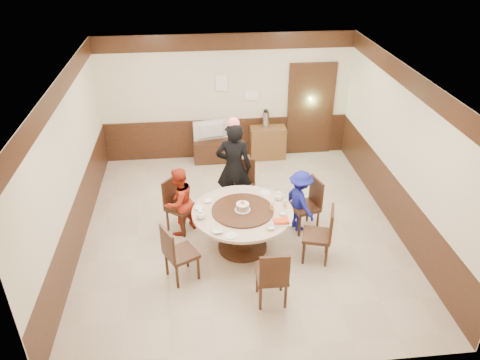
{
  "coord_description": "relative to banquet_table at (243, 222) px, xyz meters",
  "views": [
    {
      "loc": [
        -0.74,
        -6.8,
        4.96
      ],
      "look_at": [
        -0.03,
        -0.13,
        1.1
      ],
      "focal_mm": 35.0,
      "sensor_mm": 36.0,
      "label": 1
    }
  ],
  "objects": [
    {
      "name": "chair_0",
      "position": [
        1.17,
        0.46,
        -0.23
      ],
      "size": [
        0.55,
        0.54,
        0.97
      ],
      "rotation": [
        0.0,
        0.0,
        1.85
      ],
      "color": "#361D11",
      "rests_on": "ground"
    },
    {
      "name": "chair_5",
      "position": [
        1.17,
        -0.4,
        -0.23
      ],
      "size": [
        0.56,
        0.55,
        0.97
      ],
      "rotation": [
        0.0,
        0.0,
        7.56
      ],
      "color": "#361D11",
      "rests_on": "ground"
    },
    {
      "name": "notice_right",
      "position": [
        0.58,
        3.48,
        0.92
      ],
      "size": [
        0.3,
        0.0,
        0.22
      ],
      "primitive_type": "cube",
      "color": "white",
      "rests_on": "room"
    },
    {
      "name": "person_standing",
      "position": [
        -0.03,
        1.2,
        0.36
      ],
      "size": [
        0.71,
        0.53,
        1.79
      ],
      "primitive_type": "imported",
      "rotation": [
        0.0,
        0.0,
        2.98
      ],
      "color": "black",
      "rests_on": "ground"
    },
    {
      "name": "shrimp_platter",
      "position": [
        0.56,
        -0.41,
        0.24
      ],
      "size": [
        0.3,
        0.2,
        0.06
      ],
      "color": "white",
      "rests_on": "banquet_table"
    },
    {
      "name": "television",
      "position": [
        -0.32,
        3.28,
        0.2
      ],
      "size": [
        0.81,
        0.27,
        0.46
      ],
      "primitive_type": "imported",
      "rotation": [
        0.0,
        0.0,
        3.35
      ],
      "color": "gray",
      "rests_on": "tv_stand"
    },
    {
      "name": "side_cabinet",
      "position": [
        0.95,
        3.31,
        -0.16
      ],
      "size": [
        0.8,
        0.4,
        0.75
      ],
      "primitive_type": "cube",
      "color": "brown",
      "rests_on": "ground"
    },
    {
      "name": "bowl_1",
      "position": [
        0.37,
        -0.54,
        0.24
      ],
      "size": [
        0.13,
        0.13,
        0.04
      ],
      "primitive_type": "imported",
      "color": "white",
      "rests_on": "banquet_table"
    },
    {
      "name": "bowl_4",
      "position": [
        -0.69,
        0.13,
        0.23
      ],
      "size": [
        0.14,
        0.14,
        0.04
      ],
      "primitive_type": "imported",
      "color": "white",
      "rests_on": "banquet_table"
    },
    {
      "name": "thermos",
      "position": [
        0.88,
        3.31,
        0.41
      ],
      "size": [
        0.15,
        0.15,
        0.38
      ],
      "primitive_type": "cylinder",
      "color": "silver",
      "rests_on": "side_cabinet"
    },
    {
      "name": "bowl_2",
      "position": [
        -0.44,
        -0.53,
        0.24
      ],
      "size": [
        0.16,
        0.16,
        0.04
      ],
      "primitive_type": "imported",
      "color": "white",
      "rests_on": "banquet_table"
    },
    {
      "name": "chair_1",
      "position": [
        0.15,
        1.21,
        -0.23
      ],
      "size": [
        0.5,
        0.51,
        0.97
      ],
      "rotation": [
        0.0,
        0.0,
        3.0
      ],
      "color": "#361D11",
      "rests_on": "ground"
    },
    {
      "name": "teapot_right",
      "position": [
        0.64,
        0.28,
        0.28
      ],
      "size": [
        0.17,
        0.15,
        0.13
      ],
      "primitive_type": "ellipsoid",
      "color": "white",
      "rests_on": "banquet_table"
    },
    {
      "name": "birthday_cake",
      "position": [
        -0.0,
        -0.02,
        0.31
      ],
      "size": [
        0.26,
        0.26,
        0.18
      ],
      "color": "white",
      "rests_on": "banquet_table"
    },
    {
      "name": "saucer_far",
      "position": [
        0.45,
        0.5,
        0.22
      ],
      "size": [
        0.18,
        0.18,
        0.01
      ],
      "primitive_type": "cylinder",
      "color": "white",
      "rests_on": "banquet_table"
    },
    {
      "name": "chair_3",
      "position": [
        -1.02,
        -0.63,
        -0.23
      ],
      "size": [
        0.6,
        0.59,
        0.97
      ],
      "rotation": [
        0.0,
        0.0,
        5.19
      ],
      "color": "#361D11",
      "rests_on": "ground"
    },
    {
      "name": "saucer_near",
      "position": [
        -0.25,
        -0.65,
        0.22
      ],
      "size": [
        0.18,
        0.18,
        0.01
      ],
      "primitive_type": "cylinder",
      "color": "white",
      "rests_on": "banquet_table"
    },
    {
      "name": "chair_4",
      "position": [
        0.28,
        -1.28,
        -0.23
      ],
      "size": [
        0.45,
        0.46,
        0.97
      ],
      "rotation": [
        0.0,
        0.0,
        6.26
      ],
      "color": "#361D11",
      "rests_on": "ground"
    },
    {
      "name": "person_blue",
      "position": [
        1.06,
        0.47,
        0.04
      ],
      "size": [
        0.66,
        0.84,
        1.15
      ],
      "primitive_type": "imported",
      "rotation": [
        0.0,
        0.0,
        1.93
      ],
      "color": "navy",
      "rests_on": "ground"
    },
    {
      "name": "room",
      "position": [
        0.04,
        0.54,
        0.55
      ],
      "size": [
        6.0,
        6.04,
        2.84
      ],
      "color": "#C4B09D",
      "rests_on": "ground"
    },
    {
      "name": "bottle_0",
      "position": [
        0.47,
        -0.04,
        0.3
      ],
      "size": [
        0.06,
        0.06,
        0.16
      ],
      "primitive_type": "cylinder",
      "color": "white",
      "rests_on": "banquet_table"
    },
    {
      "name": "bowl_3",
      "position": [
        0.63,
        -0.17,
        0.24
      ],
      "size": [
        0.13,
        0.13,
        0.04
      ],
      "primitive_type": "imported",
      "color": "white",
      "rests_on": "banquet_table"
    },
    {
      "name": "notice_left",
      "position": [
        -0.07,
        3.48,
        1.22
      ],
      "size": [
        0.25,
        0.0,
        0.35
      ],
      "primitive_type": "cube",
      "color": "white",
      "rests_on": "room"
    },
    {
      "name": "chair_2",
      "position": [
        -1.03,
        0.69,
        -0.23
      ],
      "size": [
        0.62,
        0.62,
        0.97
      ],
      "rotation": [
        0.0,
        0.0,
        4.04
      ],
      "color": "#361D11",
      "rests_on": "ground"
    },
    {
      "name": "person_red",
      "position": [
        -1.04,
        0.59,
        0.09
      ],
      "size": [
        0.77,
        0.77,
        1.25
      ],
      "primitive_type": "imported",
      "rotation": [
        0.0,
        0.0,
        3.93
      ],
      "color": "#AB2C16",
      "rests_on": "ground"
    },
    {
      "name": "tv_stand",
      "position": [
        -0.32,
        3.28,
        -0.28
      ],
      "size": [
        0.85,
        0.45,
        0.5
      ],
      "primitive_type": "cube",
      "color": "#361D11",
      "rests_on": "ground"
    },
    {
      "name": "bottle_1",
      "position": [
        0.69,
        0.0,
        0.3
      ],
      "size": [
        0.06,
        0.06,
        0.16
      ],
      "primitive_type": "cylinder",
      "color": "white",
      "rests_on": "banquet_table"
    },
    {
      "name": "bowl_0",
      "position": [
        -0.54,
        0.33,
        0.23
      ],
      "size": [
        0.14,
        0.14,
        0.03
      ],
      "primitive_type": "imported",
      "color": "white",
      "rests_on": "banquet_table"
    },
    {
      "name": "banquet_table",
      "position": [
        0.0,
        0.0,
        0.0
      ],
      "size": [
        1.65,
        1.65,
        0.78
      ],
      "color": "#361D11",
      "rests_on": "ground"
    },
    {
      "name": "teapot_left",
      "position": [
        -0.68,
        -0.14,
        0.28
      ],
      "size": [
        0.17,
        0.15,
        0.13
      ],
      "primitive_type": "ellipsoid",
      "color": "white",
      "rests_on": "banquet_table"
    }
  ]
}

